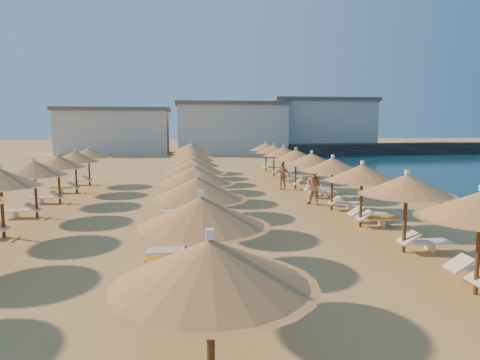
{
  "coord_description": "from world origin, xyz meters",
  "views": [
    {
      "loc": [
        -2.94,
        -17.25,
        4.05
      ],
      "look_at": [
        -0.32,
        4.0,
        1.3
      ],
      "focal_mm": 32.0,
      "sensor_mm": 36.0,
      "label": 1
    }
  ],
  "objects": [
    {
      "name": "beachgoer_b",
      "position": [
        3.42,
        3.63,
        0.94
      ],
      "size": [
        1.15,
        1.16,
        1.89
      ],
      "primitive_type": "imported",
      "rotation": [
        0.0,
        0.0,
        -0.8
      ],
      "color": "tan",
      "rests_on": "ground"
    },
    {
      "name": "beachgoer_c",
      "position": [
        3.03,
        9.12,
        0.85
      ],
      "size": [
        1.08,
        0.75,
        1.7
      ],
      "primitive_type": "imported",
      "rotation": [
        0.0,
        0.0,
        -0.37
      ],
      "color": "tan",
      "rests_on": "ground"
    },
    {
      "name": "ground",
      "position": [
        0.0,
        0.0,
        0.0
      ],
      "size": [
        220.0,
        220.0,
        0.0
      ],
      "primitive_type": "plane",
      "color": "tan",
      "rests_on": "ground"
    },
    {
      "name": "parasol_row_inland",
      "position": [
        -9.6,
        2.27,
        2.14
      ],
      "size": [
        3.01,
        23.86,
        2.66
      ],
      "color": "brown",
      "rests_on": "ground"
    },
    {
      "name": "loungers",
      "position": [
        -1.23,
        2.22,
        0.34
      ],
      "size": [
        16.56,
        36.23,
        0.66
      ],
      "color": "white",
      "rests_on": "ground"
    },
    {
      "name": "jetty",
      "position": [
        26.06,
        40.5,
        0.75
      ],
      "size": [
        30.27,
        7.97,
        1.5
      ],
      "primitive_type": "cube",
      "rotation": [
        0.0,
        0.0,
        0.13
      ],
      "color": "black",
      "rests_on": "ground"
    },
    {
      "name": "parasol_row_west",
      "position": [
        -2.66,
        2.27,
        2.14
      ],
      "size": [
        3.01,
        37.75,
        2.66
      ],
      "color": "brown",
      "rests_on": "ground"
    },
    {
      "name": "parasol_row_east",
      "position": [
        3.9,
        2.27,
        2.14
      ],
      "size": [
        3.01,
        37.75,
        2.66
      ],
      "color": "brown",
      "rests_on": "ground"
    },
    {
      "name": "hotel_blocks",
      "position": [
        3.66,
        45.75,
        3.7
      ],
      "size": [
        46.27,
        11.45,
        8.1
      ],
      "color": "beige",
      "rests_on": "ground"
    }
  ]
}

